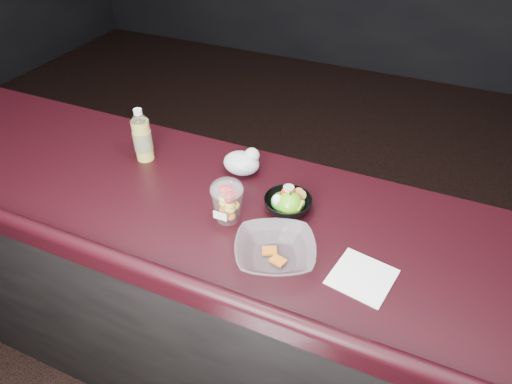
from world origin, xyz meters
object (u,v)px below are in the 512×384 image
Objects in this scene: fruit_cup at (227,200)px; green_apple at (290,204)px; snack_bowl at (288,203)px; takeout_bowl at (275,252)px; lemonade_bottle at (142,139)px.

fruit_cup reaches higher than green_apple.
takeout_bowl is at bearing -78.48° from snack_bowl.
green_apple is 0.02m from snack_bowl.
fruit_cup is 0.20m from snack_bowl.
snack_bowl is at bearing 101.52° from takeout_bowl.
green_apple is at bearing 98.99° from takeout_bowl.
snack_bowl is at bearing 36.28° from fruit_cup.
lemonade_bottle reaches higher than fruit_cup.
snack_bowl is 0.22m from takeout_bowl.
snack_bowl is (0.16, 0.12, -0.05)m from fruit_cup.
lemonade_bottle is at bearing 157.51° from fruit_cup.
takeout_bowl is at bearing -81.01° from green_apple.
lemonade_bottle is 0.62m from green_apple.
green_apple is at bearing -49.54° from snack_bowl.
fruit_cup is 0.23m from takeout_bowl.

